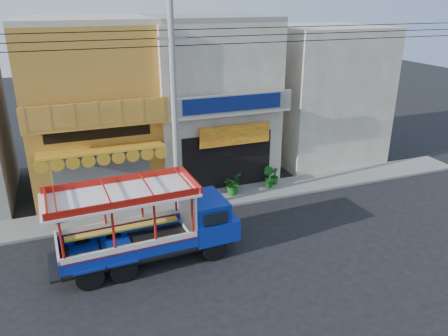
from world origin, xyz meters
The scene contains 12 objects.
ground centered at (0.00, 0.00, 0.00)m, with size 90.00×90.00×0.00m, color black.
sidewalk centered at (0.00, 4.00, 0.06)m, with size 30.00×2.00×0.12m, color slate.
shophouse_left centered at (-4.00, 7.96, 4.11)m, with size 6.00×7.50×8.24m.
shophouse_right centered at (2.00, 7.96, 4.11)m, with size 6.00×6.75×8.24m.
party_pilaster centered at (-1.00, 4.85, 4.00)m, with size 0.35×0.30×8.00m, color #AFA690.
filler_building_right centered at (9.00, 8.00, 3.80)m, with size 6.00×6.00×7.60m, color #AFA690.
utility_pole centered at (-0.85, 3.30, 5.03)m, with size 28.00×0.26×9.00m.
songthaew_truck centered at (-2.56, -0.04, 1.49)m, with size 6.74×2.50×3.10m.
green_sign centered at (-5.96, 4.06, 0.55)m, with size 0.67×0.43×1.03m.
potted_plant_a centered at (1.92, 4.09, 0.64)m, with size 0.94×0.81×1.04m, color #185518.
potted_plant_b centered at (3.92, 4.22, 0.65)m, with size 0.58×0.47×1.05m, color #185518.
potted_plant_c centered at (4.39, 4.51, 0.54)m, with size 0.47×0.47×0.85m, color #185518.
Camera 1 is at (-5.28, -13.92, 9.09)m, focal length 35.00 mm.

